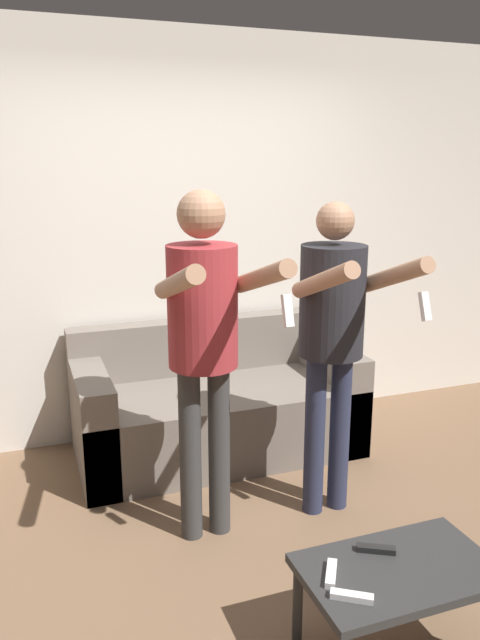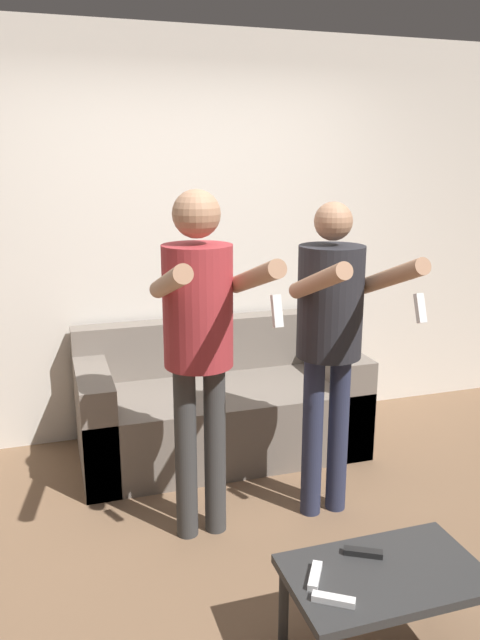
% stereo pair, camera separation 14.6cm
% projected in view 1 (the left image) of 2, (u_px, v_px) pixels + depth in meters
% --- Properties ---
extents(ground_plane, '(14.00, 14.00, 0.00)m').
position_uv_depth(ground_plane, '(268.00, 560.00, 3.01)').
color(ground_plane, brown).
extents(wall_back, '(6.40, 0.06, 2.70)m').
position_uv_depth(wall_back, '(175.00, 240.00, 4.20)').
color(wall_back, silver).
rests_on(wall_back, ground_plane).
extents(couch, '(1.80, 0.85, 0.82)m').
position_uv_depth(couch, '(216.00, 408.00, 4.10)').
color(couch, slate).
rests_on(couch, ground_plane).
extents(person_standing_left, '(0.46, 0.75, 1.75)m').
position_uv_depth(person_standing_left, '(204.00, 327.00, 2.95)').
color(person_standing_left, '#383838').
rests_on(person_standing_left, ground_plane).
extents(person_standing_right, '(0.45, 0.71, 1.68)m').
position_uv_depth(person_standing_right, '(333.00, 324.00, 3.19)').
color(person_standing_right, '#282D47').
rests_on(person_standing_right, ground_plane).
extents(coffee_table, '(0.74, 0.45, 0.39)m').
position_uv_depth(coffee_table, '(399.00, 578.00, 2.36)').
color(coffee_table, '#2D2D2D').
rests_on(coffee_table, ground_plane).
extents(remote_near, '(0.15, 0.11, 0.02)m').
position_uv_depth(remote_near, '(352.00, 596.00, 2.17)').
color(remote_near, white).
rests_on(remote_near, coffee_table).
extents(remote_mid, '(0.11, 0.15, 0.02)m').
position_uv_depth(remote_mid, '(331.00, 573.00, 2.29)').
color(remote_mid, white).
rests_on(remote_mid, coffee_table).
extents(remote_far, '(0.15, 0.10, 0.02)m').
position_uv_depth(remote_far, '(376.00, 549.00, 2.44)').
color(remote_far, black).
rests_on(remote_far, coffee_table).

